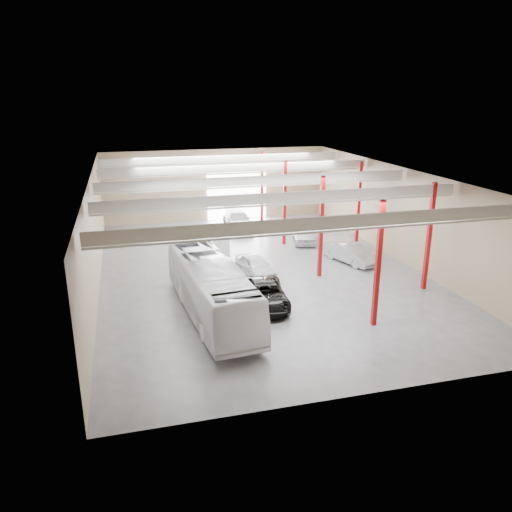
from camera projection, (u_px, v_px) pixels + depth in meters
name	position (u px, v px, depth m)	size (l,w,h in m)	color
depot_shell	(259.00, 202.00, 34.73)	(22.12, 32.12, 7.06)	#4B4C51
coach_bus	(211.00, 288.00, 28.36)	(2.77, 11.82, 3.29)	white
black_sedan	(265.00, 294.00, 29.75)	(2.44, 5.29, 1.47)	black
car_row_a	(255.00, 266.00, 34.73)	(1.69, 4.21, 1.43)	silver
car_row_b	(220.00, 246.00, 39.12)	(1.58, 4.52, 1.49)	#AEAEB3
car_row_c	(238.00, 220.00, 46.86)	(2.29, 5.62, 1.63)	gray
car_right_near	(351.00, 253.00, 37.43)	(1.56, 4.46, 1.47)	#A6A7AB
car_right_far	(304.00, 233.00, 42.69)	(1.76, 4.39, 1.49)	silver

